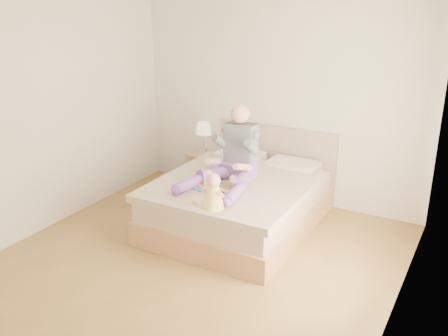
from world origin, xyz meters
The scene contains 7 objects.
room centered at (0.08, 0.01, 1.51)m, with size 4.02×4.22×2.71m.
bed centered at (0.00, 1.08, 0.32)m, with size 1.70×2.18×1.00m.
nightstand centered at (-1.00, 1.88, 0.26)m, with size 0.42×0.38×0.52m.
lamp centered at (-1.00, 1.85, 0.86)m, with size 0.22×0.22×0.46m.
adult centered at (-0.04, 0.94, 0.87)m, with size 0.76×1.06×0.90m.
tray centered at (-0.07, 0.55, 0.64)m, with size 0.52×0.41×0.14m.
baby centered at (0.16, 0.15, 0.76)m, with size 0.25×0.34×0.37m.
Camera 1 is at (2.53, -3.88, 2.73)m, focal length 40.00 mm.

